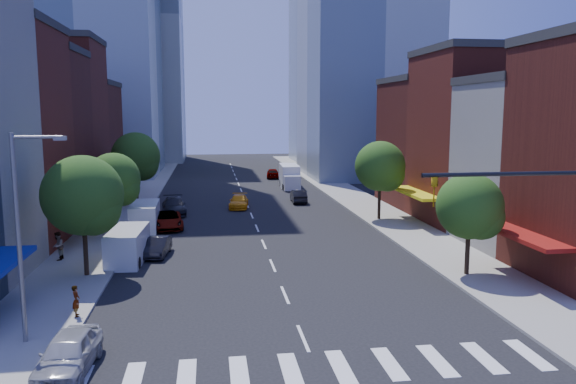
% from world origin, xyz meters
% --- Properties ---
extents(ground, '(220.00, 220.00, 0.00)m').
position_xyz_m(ground, '(0.00, 0.00, 0.00)').
color(ground, black).
rests_on(ground, ground).
extents(sidewalk_left, '(5.00, 120.00, 0.15)m').
position_xyz_m(sidewalk_left, '(-12.50, 40.00, 0.07)').
color(sidewalk_left, gray).
rests_on(sidewalk_left, ground).
extents(sidewalk_right, '(5.00, 120.00, 0.15)m').
position_xyz_m(sidewalk_right, '(12.50, 40.00, 0.07)').
color(sidewalk_right, gray).
rests_on(sidewalk_right, ground).
extents(crosswalk, '(19.00, 3.00, 0.01)m').
position_xyz_m(crosswalk, '(0.00, -3.00, 0.01)').
color(crosswalk, silver).
rests_on(crosswalk, ground).
extents(bldg_left_3, '(12.00, 8.00, 15.00)m').
position_xyz_m(bldg_left_3, '(-21.00, 29.00, 7.50)').
color(bldg_left_3, '#4B1812').
rests_on(bldg_left_3, ground).
extents(bldg_left_4, '(12.00, 9.00, 17.00)m').
position_xyz_m(bldg_left_4, '(-21.00, 37.50, 8.50)').
color(bldg_left_4, '#5C1E15').
rests_on(bldg_left_4, ground).
extents(bldg_left_5, '(12.00, 10.00, 13.00)m').
position_xyz_m(bldg_left_5, '(-21.00, 47.00, 6.50)').
color(bldg_left_5, '#4B1812').
rests_on(bldg_left_5, ground).
extents(bldg_right_1, '(12.00, 8.00, 12.00)m').
position_xyz_m(bldg_right_1, '(21.00, 15.00, 6.00)').
color(bldg_right_1, '#B7B3A9').
rests_on(bldg_right_1, ground).
extents(bldg_right_2, '(12.00, 10.00, 15.00)m').
position_xyz_m(bldg_right_2, '(21.00, 24.00, 7.50)').
color(bldg_right_2, '#5C1E15').
rests_on(bldg_right_2, ground).
extents(bldg_right_3, '(12.00, 10.00, 13.00)m').
position_xyz_m(bldg_right_3, '(21.00, 34.00, 6.50)').
color(bldg_right_3, '#4B1812').
rests_on(bldg_right_3, ground).
extents(tower_far_w, '(18.00, 18.00, 56.00)m').
position_xyz_m(tower_far_w, '(-18.00, 95.00, 28.00)').
color(tower_far_w, '#9EA5AD').
rests_on(tower_far_w, ground).
extents(streetlight, '(2.25, 0.25, 9.00)m').
position_xyz_m(streetlight, '(-11.81, 1.00, 5.28)').
color(streetlight, slate).
rests_on(streetlight, sidewalk_left).
extents(tree_left_near, '(4.80, 4.80, 7.30)m').
position_xyz_m(tree_left_near, '(-11.35, 10.92, 4.87)').
color(tree_left_near, black).
rests_on(tree_left_near, sidewalk_left).
extents(tree_left_mid, '(4.20, 4.20, 6.65)m').
position_xyz_m(tree_left_mid, '(-11.35, 21.92, 4.53)').
color(tree_left_mid, black).
rests_on(tree_left_mid, sidewalk_left).
extents(tree_left_far, '(5.00, 5.00, 7.75)m').
position_xyz_m(tree_left_far, '(-11.35, 35.92, 5.20)').
color(tree_left_far, black).
rests_on(tree_left_far, sidewalk_left).
extents(tree_right_near, '(4.00, 4.00, 6.20)m').
position_xyz_m(tree_right_near, '(11.65, 7.92, 4.19)').
color(tree_right_near, black).
rests_on(tree_right_near, sidewalk_right).
extents(tree_right_far, '(4.60, 4.60, 7.20)m').
position_xyz_m(tree_right_far, '(11.65, 25.92, 4.86)').
color(tree_right_far, black).
rests_on(tree_right_far, sidewalk_right).
extents(parked_car_front, '(2.11, 4.65, 1.55)m').
position_xyz_m(parked_car_front, '(-9.50, -2.00, 0.77)').
color(parked_car_front, '#9F9FA3').
rests_on(parked_car_front, ground).
extents(parked_car_second, '(1.80, 4.03, 1.29)m').
position_xyz_m(parked_car_second, '(-7.67, 15.66, 0.64)').
color(parked_car_second, black).
rests_on(parked_car_second, ground).
extents(parked_car_third, '(3.03, 5.51, 1.46)m').
position_xyz_m(parked_car_third, '(-7.63, 24.98, 0.73)').
color(parked_car_third, '#999999').
rests_on(parked_car_third, ground).
extents(parked_car_rear, '(2.76, 5.76, 1.62)m').
position_xyz_m(parked_car_rear, '(-7.50, 31.85, 0.81)').
color(parked_car_rear, black).
rests_on(parked_car_rear, ground).
extents(cargo_van_near, '(2.42, 5.41, 2.26)m').
position_xyz_m(cargo_van_near, '(-9.51, 14.21, 1.12)').
color(cargo_van_near, silver).
rests_on(cargo_van_near, ground).
extents(cargo_van_far, '(2.31, 5.48, 2.32)m').
position_xyz_m(cargo_van_far, '(-9.50, 24.56, 1.15)').
color(cargo_van_far, white).
rests_on(cargo_van_far, ground).
extents(taxi, '(2.37, 4.79, 1.34)m').
position_xyz_m(taxi, '(-1.00, 34.57, 0.67)').
color(taxi, orange).
rests_on(taxi, ground).
extents(traffic_car_oncoming, '(1.67, 4.38, 1.43)m').
position_xyz_m(traffic_car_oncoming, '(5.74, 37.25, 0.71)').
color(traffic_car_oncoming, black).
rests_on(traffic_car_oncoming, ground).
extents(traffic_car_far, '(2.26, 4.59, 1.51)m').
position_xyz_m(traffic_car_far, '(5.49, 60.35, 0.75)').
color(traffic_car_far, '#999999').
rests_on(traffic_car_far, ground).
extents(box_truck, '(2.58, 7.56, 3.01)m').
position_xyz_m(box_truck, '(6.50, 49.29, 1.42)').
color(box_truck, silver).
rests_on(box_truck, ground).
extents(pedestrian_near, '(0.47, 0.62, 1.54)m').
position_xyz_m(pedestrian_near, '(-10.50, 3.84, 0.92)').
color(pedestrian_near, '#999999').
rests_on(pedestrian_near, sidewalk_left).
extents(pedestrian_far, '(0.74, 0.94, 1.92)m').
position_xyz_m(pedestrian_far, '(-14.10, 14.84, 1.11)').
color(pedestrian_far, '#999999').
rests_on(pedestrian_far, sidewalk_left).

